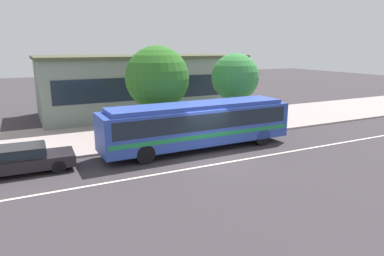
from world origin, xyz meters
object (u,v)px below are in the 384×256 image
at_px(street_tree_near_stop, 157,78).
at_px(transit_bus, 198,123).
at_px(pedestrian_walking_along_curb, 112,131).
at_px(street_tree_mid_block, 235,77).
at_px(pedestrian_waiting_near_sign, 234,116).
at_px(sedan_behind_bus, 19,158).

bearing_deg(street_tree_near_stop, transit_bus, -75.59).
relative_size(pedestrian_walking_along_curb, street_tree_mid_block, 0.32).
bearing_deg(transit_bus, pedestrian_walking_along_curb, 155.83).
bearing_deg(street_tree_mid_block, pedestrian_walking_along_curb, -167.85).
bearing_deg(street_tree_mid_block, pedestrian_waiting_near_sign, -122.74).
distance_m(pedestrian_waiting_near_sign, pedestrian_walking_along_curb, 8.70).
distance_m(transit_bus, sedan_behind_bus, 9.38).
distance_m(transit_bus, street_tree_near_stop, 4.56).
bearing_deg(sedan_behind_bus, pedestrian_waiting_near_sign, 9.56).
distance_m(transit_bus, street_tree_mid_block, 6.91).
bearing_deg(street_tree_near_stop, sedan_behind_bus, -157.01).
distance_m(pedestrian_walking_along_curb, street_tree_mid_block, 10.22).
distance_m(sedan_behind_bus, pedestrian_walking_along_curb, 5.13).
distance_m(transit_bus, pedestrian_walking_along_curb, 4.97).
bearing_deg(street_tree_near_stop, pedestrian_walking_along_curb, -152.91).
xyz_separation_m(sedan_behind_bus, pedestrian_walking_along_curb, (4.82, 1.74, 0.38)).
relative_size(pedestrian_waiting_near_sign, pedestrian_walking_along_curb, 1.02).
xyz_separation_m(transit_bus, street_tree_mid_block, (5.16, 4.11, 2.07)).
bearing_deg(pedestrian_walking_along_curb, street_tree_mid_block, 12.15).
height_order(pedestrian_walking_along_curb, street_tree_mid_block, street_tree_mid_block).
bearing_deg(street_tree_mid_block, street_tree_near_stop, -177.42).
xyz_separation_m(sedan_behind_bus, street_tree_mid_block, (14.49, 3.82, 2.92)).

